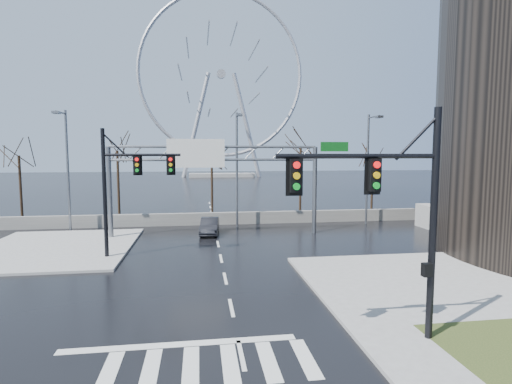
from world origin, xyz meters
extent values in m
plane|color=black|center=(0.00, 0.00, 0.00)|extent=(260.00, 260.00, 0.00)
cube|color=gray|center=(10.00, 2.00, 0.07)|extent=(12.00, 10.00, 0.15)
cube|color=gray|center=(-11.00, 12.00, 0.07)|extent=(10.00, 12.00, 0.15)
cube|color=slate|center=(0.00, 20.00, 0.55)|extent=(52.00, 0.50, 1.10)
cylinder|color=black|center=(6.50, -4.00, 4.00)|extent=(0.24, 0.24, 8.00)
cylinder|color=black|center=(3.80, -4.00, 6.40)|extent=(5.40, 0.16, 0.16)
cube|color=black|center=(4.30, -4.15, 5.80)|extent=(0.35, 0.28, 1.05)
cube|color=black|center=(1.70, -4.15, 5.80)|extent=(0.35, 0.28, 1.05)
cylinder|color=black|center=(-7.00, 9.00, 4.00)|extent=(0.24, 0.24, 8.00)
cylinder|color=black|center=(-4.70, 9.00, 6.40)|extent=(4.60, 0.16, 0.16)
cube|color=black|center=(-5.00, 8.85, 5.80)|extent=(0.35, 0.28, 1.05)
cube|color=black|center=(-3.00, 8.85, 5.80)|extent=(0.35, 0.28, 1.05)
cylinder|color=slate|center=(-8.00, 15.00, 3.50)|extent=(0.36, 0.36, 7.00)
cylinder|color=slate|center=(8.00, 15.00, 3.50)|extent=(0.36, 0.36, 7.00)
cylinder|color=slate|center=(0.00, 15.00, 7.00)|extent=(16.00, 0.20, 0.20)
cylinder|color=slate|center=(0.00, 15.00, 6.00)|extent=(16.00, 0.20, 0.20)
cube|color=#0A4B13|center=(-1.50, 14.85, 6.50)|extent=(4.20, 0.10, 2.00)
cube|color=silver|center=(-1.50, 14.79, 6.50)|extent=(4.40, 0.02, 2.20)
cylinder|color=slate|center=(-12.00, 18.50, 5.00)|extent=(0.20, 0.20, 10.00)
cylinder|color=slate|center=(-12.00, 17.40, 9.70)|extent=(0.12, 2.20, 0.12)
cube|color=slate|center=(-12.00, 16.40, 9.60)|extent=(0.50, 0.70, 0.18)
cylinder|color=slate|center=(2.00, 18.50, 5.00)|extent=(0.20, 0.20, 10.00)
cylinder|color=slate|center=(2.00, 17.40, 9.70)|extent=(0.12, 2.20, 0.12)
cube|color=slate|center=(2.00, 16.40, 9.60)|extent=(0.50, 0.70, 0.18)
cylinder|color=slate|center=(14.00, 18.50, 5.00)|extent=(0.20, 0.20, 10.00)
cylinder|color=slate|center=(14.00, 17.40, 9.70)|extent=(0.12, 2.20, 0.12)
cube|color=slate|center=(14.00, 16.40, 9.60)|extent=(0.50, 0.70, 0.18)
cylinder|color=black|center=(-18.00, 24.00, 3.15)|extent=(0.24, 0.24, 6.30)
cylinder|color=black|center=(-9.00, 23.50, 3.38)|extent=(0.24, 0.24, 6.75)
cylinder|color=black|center=(0.00, 24.50, 2.93)|extent=(0.24, 0.24, 5.85)
cylinder|color=black|center=(9.00, 23.50, 3.51)|extent=(0.24, 0.24, 7.02)
cylinder|color=black|center=(17.00, 24.00, 3.06)|extent=(0.24, 0.24, 6.12)
cube|color=gray|center=(5.00, 95.00, 0.50)|extent=(18.00, 6.00, 1.00)
torus|color=#B2B2B7|center=(5.00, 95.00, 28.00)|extent=(45.00, 1.00, 45.00)
cylinder|color=#B2B2B7|center=(5.00, 95.00, 28.00)|extent=(2.40, 1.50, 2.40)
cylinder|color=#B2B2B7|center=(-2.00, 95.00, 14.00)|extent=(8.28, 1.20, 28.82)
cylinder|color=#B2B2B7|center=(12.00, 95.00, 14.00)|extent=(8.28, 1.20, 28.82)
imported|color=black|center=(-0.50, 15.75, 0.65)|extent=(1.76, 4.08, 1.31)
camera|label=1|loc=(-1.26, -16.26, 6.49)|focal=28.00mm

